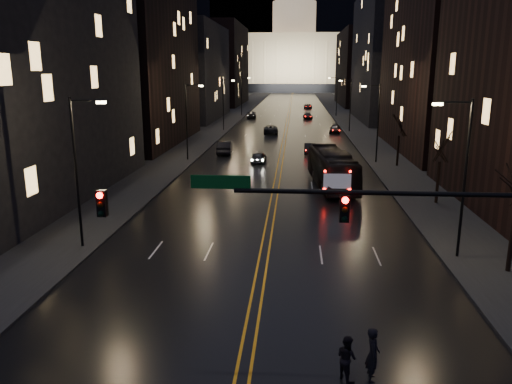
% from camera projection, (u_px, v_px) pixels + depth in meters
% --- Properties ---
extents(ground, '(900.00, 900.00, 0.00)m').
position_uv_depth(ground, '(249.00, 344.00, 19.58)').
color(ground, black).
rests_on(ground, ground).
extents(road, '(20.00, 320.00, 0.02)m').
position_uv_depth(road, '(290.00, 107.00, 145.46)').
color(road, black).
rests_on(road, ground).
extents(sidewalk_left, '(8.00, 320.00, 0.16)m').
position_uv_depth(sidewalk_left, '(242.00, 106.00, 146.52)').
color(sidewalk_left, black).
rests_on(sidewalk_left, ground).
extents(sidewalk_right, '(8.00, 320.00, 0.16)m').
position_uv_depth(sidewalk_right, '(338.00, 107.00, 144.37)').
color(sidewalk_right, black).
rests_on(sidewalk_right, ground).
extents(center_line, '(0.62, 320.00, 0.01)m').
position_uv_depth(center_line, '(290.00, 107.00, 145.46)').
color(center_line, orange).
rests_on(center_line, road).
extents(building_left_near, '(12.00, 28.00, 22.00)m').
position_uv_depth(building_left_near, '(13.00, 63.00, 39.88)').
color(building_left_near, black).
rests_on(building_left_near, ground).
extents(building_left_mid, '(12.00, 30.00, 28.00)m').
position_uv_depth(building_left_mid, '(136.00, 44.00, 70.15)').
color(building_left_mid, black).
rests_on(building_left_mid, ground).
extents(building_left_far, '(12.00, 34.00, 20.00)m').
position_uv_depth(building_left_far, '(192.00, 72.00, 107.90)').
color(building_left_far, black).
rests_on(building_left_far, ground).
extents(building_left_dist, '(12.00, 40.00, 24.00)m').
position_uv_depth(building_left_dist, '(223.00, 65.00, 153.90)').
color(building_left_dist, black).
rests_on(building_left_dist, ground).
extents(building_right_mid, '(12.00, 34.00, 26.00)m').
position_uv_depth(building_right_mid, '(390.00, 58.00, 103.97)').
color(building_right_mid, black).
rests_on(building_right_mid, ground).
extents(building_right_dist, '(12.00, 40.00, 22.00)m').
position_uv_depth(building_right_dist, '(360.00, 68.00, 150.92)').
color(building_right_dist, black).
rests_on(building_right_dist, ground).
extents(capitol, '(90.00, 50.00, 58.50)m').
position_uv_depth(capitol, '(294.00, 57.00, 257.58)').
color(capitol, black).
rests_on(capitol, ground).
extents(traffic_signal, '(17.29, 0.45, 7.00)m').
position_uv_depth(traffic_signal, '(411.00, 223.00, 17.91)').
color(traffic_signal, black).
rests_on(traffic_signal, ground).
extents(streetlamp_right_near, '(2.13, 0.25, 9.00)m').
position_uv_depth(streetlamp_right_near, '(462.00, 171.00, 27.23)').
color(streetlamp_right_near, black).
rests_on(streetlamp_right_near, ground).
extents(streetlamp_left_near, '(2.13, 0.25, 9.00)m').
position_uv_depth(streetlamp_left_near, '(79.00, 165.00, 28.89)').
color(streetlamp_left_near, black).
rests_on(streetlamp_left_near, ground).
extents(streetlamp_right_mid, '(2.13, 0.25, 9.00)m').
position_uv_depth(streetlamp_right_mid, '(377.00, 119.00, 56.28)').
color(streetlamp_right_mid, black).
rests_on(streetlamp_right_mid, ground).
extents(streetlamp_left_mid, '(2.13, 0.25, 9.00)m').
position_uv_depth(streetlamp_left_mid, '(188.00, 118.00, 57.94)').
color(streetlamp_left_mid, black).
rests_on(streetlamp_left_mid, ground).
extents(streetlamp_right_far, '(2.13, 0.25, 9.00)m').
position_uv_depth(streetlamp_right_far, '(349.00, 102.00, 85.33)').
color(streetlamp_right_far, black).
rests_on(streetlamp_right_far, ground).
extents(streetlamp_left_far, '(2.13, 0.25, 9.00)m').
position_uv_depth(streetlamp_left_far, '(224.00, 102.00, 86.98)').
color(streetlamp_left_far, black).
rests_on(streetlamp_left_far, ground).
extents(streetlamp_right_dist, '(2.13, 0.25, 9.00)m').
position_uv_depth(streetlamp_right_dist, '(336.00, 94.00, 114.38)').
color(streetlamp_right_dist, black).
rests_on(streetlamp_right_dist, ground).
extents(streetlamp_left_dist, '(2.13, 0.25, 9.00)m').
position_uv_depth(streetlamp_left_dist, '(242.00, 94.00, 116.03)').
color(streetlamp_left_dist, black).
rests_on(streetlamp_left_dist, ground).
extents(tree_right_mid, '(2.40, 2.40, 6.65)m').
position_uv_depth(tree_right_mid, '(441.00, 148.00, 38.81)').
color(tree_right_mid, black).
rests_on(tree_right_mid, ground).
extents(tree_right_far, '(2.40, 2.40, 6.65)m').
position_uv_depth(tree_right_far, '(400.00, 126.00, 54.31)').
color(tree_right_far, black).
rests_on(tree_right_far, ground).
extents(bus, '(4.11, 12.25, 3.35)m').
position_uv_depth(bus, '(332.00, 168.00, 45.78)').
color(bus, black).
rests_on(bus, ground).
extents(oncoming_car_a, '(1.74, 4.01, 1.35)m').
position_uv_depth(oncoming_car_a, '(259.00, 157.00, 57.60)').
color(oncoming_car_a, black).
rests_on(oncoming_car_a, ground).
extents(oncoming_car_b, '(2.19, 5.20, 1.67)m').
position_uv_depth(oncoming_car_b, '(224.00, 147.00, 64.00)').
color(oncoming_car_b, black).
rests_on(oncoming_car_b, ground).
extents(oncoming_car_c, '(2.71, 5.30, 1.43)m').
position_uv_depth(oncoming_car_c, '(271.00, 129.00, 84.36)').
color(oncoming_car_c, black).
rests_on(oncoming_car_c, ground).
extents(oncoming_car_d, '(2.60, 5.38, 1.51)m').
position_uv_depth(oncoming_car_d, '(251.00, 114.00, 112.11)').
color(oncoming_car_d, black).
rests_on(oncoming_car_d, ground).
extents(receding_car_a, '(1.43, 4.02, 1.32)m').
position_uv_depth(receding_car_a, '(310.00, 148.00, 64.06)').
color(receding_car_a, black).
rests_on(receding_car_a, ground).
extents(receding_car_b, '(2.34, 4.57, 1.49)m').
position_uv_depth(receding_car_b, '(335.00, 129.00, 84.73)').
color(receding_car_b, black).
rests_on(receding_car_b, ground).
extents(receding_car_c, '(2.15, 4.63, 1.31)m').
position_uv_depth(receding_car_c, '(308.00, 116.00, 109.72)').
color(receding_car_c, black).
rests_on(receding_car_c, ground).
extents(receding_car_d, '(2.24, 4.79, 1.33)m').
position_uv_depth(receding_car_d, '(308.00, 106.00, 138.98)').
color(receding_car_d, black).
rests_on(receding_car_d, ground).
extents(pedestrian_a, '(0.49, 0.73, 1.97)m').
position_uv_depth(pedestrian_a, '(373.00, 354.00, 17.07)').
color(pedestrian_a, black).
rests_on(pedestrian_a, ground).
extents(pedestrian_b, '(0.82, 0.90, 1.64)m').
position_uv_depth(pedestrian_b, '(347.00, 358.00, 17.18)').
color(pedestrian_b, black).
rests_on(pedestrian_b, ground).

